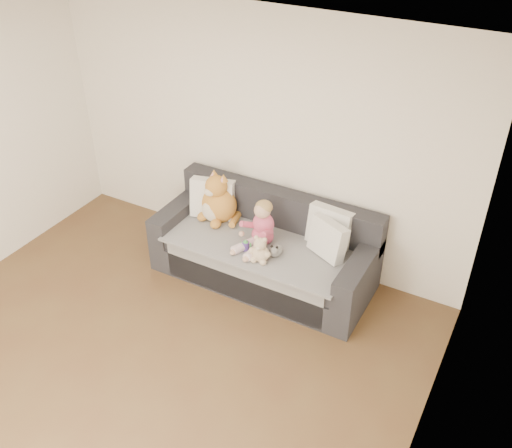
{
  "coord_description": "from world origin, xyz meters",
  "views": [
    {
      "loc": [
        2.5,
        -2.03,
        3.75
      ],
      "look_at": [
        0.35,
        1.87,
        0.75
      ],
      "focal_mm": 40.0,
      "sensor_mm": 36.0,
      "label": 1
    }
  ],
  "objects_px": {
    "sippy_cup": "(246,245)",
    "teddy_bear": "(260,251)",
    "sofa": "(265,251)",
    "toddler": "(261,227)",
    "plush_cat": "(218,202)"
  },
  "relations": [
    {
      "from": "toddler",
      "to": "sippy_cup",
      "type": "relative_size",
      "value": 4.07
    },
    {
      "from": "sofa",
      "to": "teddy_bear",
      "type": "height_order",
      "value": "sofa"
    },
    {
      "from": "sofa",
      "to": "sippy_cup",
      "type": "relative_size",
      "value": 18.3
    },
    {
      "from": "plush_cat",
      "to": "teddy_bear",
      "type": "height_order",
      "value": "plush_cat"
    },
    {
      "from": "teddy_bear",
      "to": "plush_cat",
      "type": "bearing_deg",
      "value": 143.82
    },
    {
      "from": "teddy_bear",
      "to": "sippy_cup",
      "type": "xyz_separation_m",
      "value": [
        -0.2,
        0.08,
        -0.05
      ]
    },
    {
      "from": "plush_cat",
      "to": "teddy_bear",
      "type": "relative_size",
      "value": 2.08
    },
    {
      "from": "sofa",
      "to": "toddler",
      "type": "xyz_separation_m",
      "value": [
        0.01,
        -0.11,
        0.36
      ]
    },
    {
      "from": "teddy_bear",
      "to": "sippy_cup",
      "type": "relative_size",
      "value": 2.29
    },
    {
      "from": "toddler",
      "to": "sippy_cup",
      "type": "height_order",
      "value": "toddler"
    },
    {
      "from": "sippy_cup",
      "to": "teddy_bear",
      "type": "bearing_deg",
      "value": -22.01
    },
    {
      "from": "toddler",
      "to": "teddy_bear",
      "type": "height_order",
      "value": "toddler"
    },
    {
      "from": "plush_cat",
      "to": "toddler",
      "type": "bearing_deg",
      "value": -1.79
    },
    {
      "from": "toddler",
      "to": "plush_cat",
      "type": "distance_m",
      "value": 0.62
    },
    {
      "from": "plush_cat",
      "to": "sippy_cup",
      "type": "xyz_separation_m",
      "value": [
        0.52,
        -0.34,
        -0.15
      ]
    }
  ]
}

